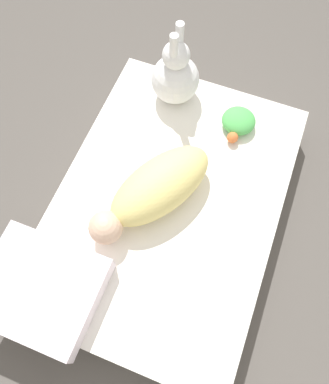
% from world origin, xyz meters
% --- Properties ---
extents(ground_plane, '(12.00, 12.00, 0.00)m').
position_xyz_m(ground_plane, '(0.00, 0.00, 0.00)').
color(ground_plane, '#514C47').
extents(bed_mattress, '(1.18, 0.83, 0.18)m').
position_xyz_m(bed_mattress, '(0.00, 0.00, 0.09)').
color(bed_mattress, white).
rests_on(bed_mattress, ground_plane).
extents(swaddled_baby, '(0.51, 0.39, 0.17)m').
position_xyz_m(swaddled_baby, '(0.01, -0.05, 0.26)').
color(swaddled_baby, '#EFDB7F').
rests_on(swaddled_baby, bed_mattress).
extents(pillow, '(0.34, 0.39, 0.09)m').
position_xyz_m(pillow, '(0.47, -0.28, 0.23)').
color(pillow, white).
rests_on(pillow, bed_mattress).
extents(bunny_plush, '(0.20, 0.20, 0.36)m').
position_xyz_m(bunny_plush, '(-0.47, -0.15, 0.30)').
color(bunny_plush, white).
rests_on(bunny_plush, bed_mattress).
extents(turtle_plush, '(0.17, 0.14, 0.07)m').
position_xyz_m(turtle_plush, '(-0.41, 0.15, 0.21)').
color(turtle_plush, '#51B756').
rests_on(turtle_plush, bed_mattress).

